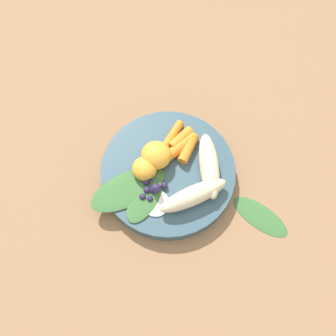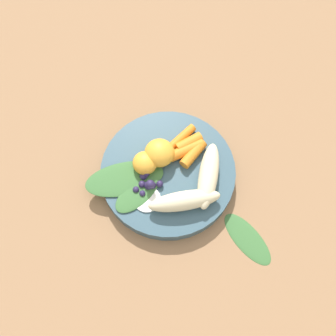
% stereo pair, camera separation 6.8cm
% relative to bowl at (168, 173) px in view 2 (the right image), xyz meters
% --- Properties ---
extents(ground_plane, '(2.40, 2.40, 0.00)m').
position_rel_bowl_xyz_m(ground_plane, '(0.00, 0.00, -0.01)').
color(ground_plane, '#99704C').
extents(bowl, '(0.24, 0.24, 0.03)m').
position_rel_bowl_xyz_m(bowl, '(0.00, 0.00, 0.00)').
color(bowl, '#385666').
rests_on(bowl, ground_plane).
extents(banana_peeled_left, '(0.09, 0.12, 0.03)m').
position_rel_bowl_xyz_m(banana_peeled_left, '(-0.06, 0.04, 0.03)').
color(banana_peeled_left, beige).
rests_on(banana_peeled_left, bowl).
extents(banana_peeled_right, '(0.12, 0.05, 0.03)m').
position_rel_bowl_xyz_m(banana_peeled_right, '(-0.01, 0.07, 0.03)').
color(banana_peeled_right, beige).
rests_on(banana_peeled_right, bowl).
extents(orange_segment_near, '(0.04, 0.04, 0.03)m').
position_rel_bowl_xyz_m(orange_segment_near, '(0.04, -0.02, 0.03)').
color(orange_segment_near, '#F4A833').
rests_on(orange_segment_near, bowl).
extents(orange_segment_far, '(0.05, 0.05, 0.04)m').
position_rel_bowl_xyz_m(orange_segment_far, '(0.01, -0.03, 0.03)').
color(orange_segment_far, '#F4A833').
rests_on(orange_segment_far, bowl).
extents(carrot_front, '(0.06, 0.05, 0.02)m').
position_rel_bowl_xyz_m(carrot_front, '(-0.05, -0.01, 0.02)').
color(carrot_front, orange).
rests_on(carrot_front, bowl).
extents(carrot_mid_left, '(0.07, 0.03, 0.02)m').
position_rel_bowl_xyz_m(carrot_mid_left, '(-0.04, -0.02, 0.02)').
color(carrot_mid_left, orange).
rests_on(carrot_mid_left, bowl).
extents(carrot_mid_right, '(0.05, 0.03, 0.02)m').
position_rel_bowl_xyz_m(carrot_mid_right, '(-0.05, -0.03, 0.02)').
color(carrot_mid_right, orange).
rests_on(carrot_mid_right, bowl).
extents(carrot_rear, '(0.06, 0.04, 0.01)m').
position_rel_bowl_xyz_m(carrot_rear, '(-0.04, -0.05, 0.02)').
color(carrot_rear, orange).
rests_on(carrot_rear, bowl).
extents(blueberry_pile, '(0.05, 0.04, 0.03)m').
position_rel_bowl_xyz_m(blueberry_pile, '(0.04, 0.02, 0.02)').
color(blueberry_pile, '#2D234C').
rests_on(blueberry_pile, bowl).
extents(coconut_shred_patch, '(0.05, 0.05, 0.00)m').
position_rel_bowl_xyz_m(coconut_shred_patch, '(0.05, 0.04, 0.01)').
color(coconut_shred_patch, white).
rests_on(coconut_shred_patch, bowl).
extents(kale_leaf_left, '(0.14, 0.08, 0.01)m').
position_rel_bowl_xyz_m(kale_leaf_left, '(0.08, -0.01, 0.02)').
color(kale_leaf_left, '#3D7038').
rests_on(kale_leaf_left, bowl).
extents(kale_leaf_right, '(0.10, 0.08, 0.01)m').
position_rel_bowl_xyz_m(kale_leaf_right, '(0.06, 0.02, 0.02)').
color(kale_leaf_right, '#3D7038').
rests_on(kale_leaf_right, bowl).
extents(kale_leaf_stray, '(0.08, 0.12, 0.01)m').
position_rel_bowl_xyz_m(kale_leaf_stray, '(-0.09, 0.15, -0.01)').
color(kale_leaf_stray, '#3D7038').
rests_on(kale_leaf_stray, ground_plane).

